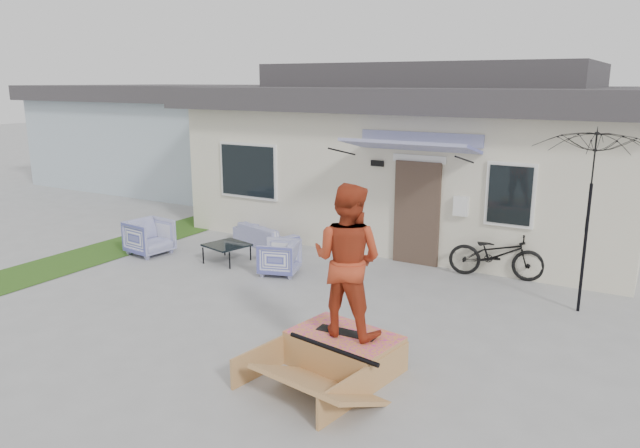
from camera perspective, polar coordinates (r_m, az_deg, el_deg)
The scene contains 13 objects.
ground at distance 9.13m, azimuth -7.46°, elevation -10.05°, with size 90.00×90.00×0.00m, color gray.
grass_strip at distance 13.95m, azimuth -19.48°, elevation -2.34°, with size 1.40×8.00×0.01m, color #264C16.
house at distance 15.55m, azimuth 10.70°, elevation 7.06°, with size 10.80×8.49×4.10m.
neighbor_house at distance 22.89m, azimuth -13.25°, elevation 8.56°, with size 8.60×7.60×3.50m.
loveseat at distance 13.48m, azimuth -5.25°, elevation -0.73°, with size 1.66×0.49×0.65m, color #404599.
armchair_left at distance 13.25m, azimuth -16.07°, elevation -1.05°, with size 0.81×0.76×0.83m, color #404599.
armchair_right at distance 11.47m, azimuth -3.94°, elevation -3.06°, with size 0.71×0.66×0.73m, color #404599.
coffee_table at distance 12.39m, azimuth -8.92°, elevation -2.77°, with size 0.77×0.77×0.38m, color black.
bicycle at distance 11.66m, azimuth 16.62°, elevation -2.31°, with size 0.61×1.76×1.13m, color black.
patio_umbrella at distance 10.15m, azimuth 24.44°, elevation 1.61°, with size 1.93×1.79×2.20m.
skate_ramp at distance 7.89m, azimuth 2.34°, elevation -12.07°, with size 1.35×1.80×0.45m, color #A97743, non-canonical shape.
skateboard at distance 7.82m, azimuth 2.56°, elevation -10.30°, with size 0.80×0.20×0.05m, color black.
skater at distance 7.47m, azimuth 2.64°, elevation -3.24°, with size 0.96×0.74×1.96m, color #A9371C.
Camera 1 is at (5.19, -6.57, 3.64)m, focal length 33.32 mm.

